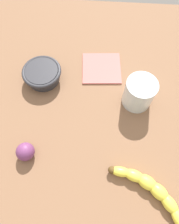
{
  "coord_description": "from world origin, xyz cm",
  "views": [
    {
      "loc": [
        -21.31,
        1.04,
        61.48
      ],
      "look_at": [
        5.25,
        2.98,
        5.0
      ],
      "focal_mm": 32.22,
      "sensor_mm": 36.0,
      "label": 1
    }
  ],
  "objects": [
    {
      "name": "plum_fruit",
      "position": [
        -8.67,
        20.1,
        5.61
      ],
      "size": [
        5.22,
        5.22,
        5.22
      ],
      "primitive_type": "sphere",
      "color": "#6B3360",
      "rests_on": "wooden_tabletop"
    },
    {
      "name": "banana",
      "position": [
        -16.17,
        -14.84,
        4.81
      ],
      "size": [
        15.23,
        20.33,
        3.61
      ],
      "rotation": [
        0.0,
        0.0,
        0.95
      ],
      "color": "yellow",
      "rests_on": "wooden_tabletop"
    },
    {
      "name": "ceramic_bowl",
      "position": [
        17.87,
        19.82,
        5.86
      ],
      "size": [
        13.07,
        13.07,
        4.77
      ],
      "color": "#2D2D33",
      "rests_on": "wooden_tabletop"
    },
    {
      "name": "wooden_tabletop",
      "position": [
        0.0,
        0.0,
        1.5
      ],
      "size": [
        120.0,
        120.0,
        3.0
      ],
      "primitive_type": "cube",
      "color": "brown",
      "rests_on": "ground"
    },
    {
      "name": "smoothie_glass",
      "position": [
        11.44,
        -11.9,
        7.73
      ],
      "size": [
        9.38,
        9.38,
        9.83
      ],
      "color": "silver",
      "rests_on": "wooden_tabletop"
    },
    {
      "name": "folded_napkin",
      "position": [
        23.65,
        0.39,
        3.3
      ],
      "size": [
        14.21,
        14.5,
        0.6
      ],
      "primitive_type": "cube",
      "rotation": [
        0.0,
        0.0,
        0.08
      ],
      "color": "#BC6660",
      "rests_on": "wooden_tabletop"
    }
  ]
}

